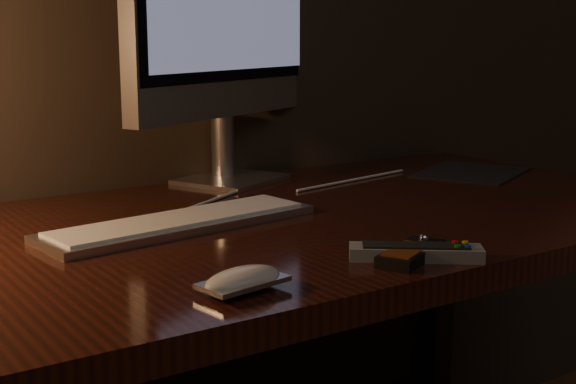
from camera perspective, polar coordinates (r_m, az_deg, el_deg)
desk at (r=1.36m, az=-4.57°, el=-6.91°), size 1.60×0.75×0.75m
keyboard at (r=1.25m, az=-7.67°, el=-2.14°), size 0.46×0.18×0.02m
mousepad at (r=1.76m, az=12.89°, el=1.39°), size 0.30×0.28×0.00m
mouse at (r=0.94m, az=-3.21°, el=-6.50°), size 0.11×0.07×0.02m
media_remote at (r=1.08m, az=8.75°, el=-4.28°), size 0.14×0.10×0.02m
tv_remote at (r=1.08m, az=9.07°, el=-4.23°), size 0.17×0.14×0.02m
cable at (r=1.50m, az=0.07°, el=0.06°), size 0.63×0.22×0.01m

